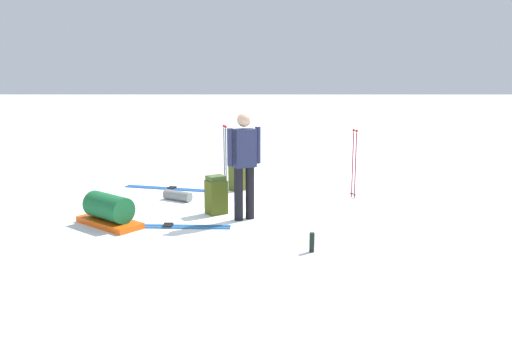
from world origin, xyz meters
TOP-DOWN VIEW (x-y plane):
  - ground_plane at (0.00, 0.00)m, footprint 80.00×80.00m
  - skier_standing at (-0.61, 0.18)m, footprint 0.35×0.52m
  - ski_pair_near at (-1.04, 1.33)m, footprint 0.24×1.90m
  - ski_pair_far at (1.51, 1.68)m, footprint 0.67×1.97m
  - backpack_large_dark at (-0.28, 0.66)m, footprint 0.38×0.40m
  - backpack_bright at (1.44, 0.34)m, footprint 0.41×0.41m
  - ski_poles_planted_near at (0.84, -1.81)m, footprint 0.18×0.10m
  - ski_poles_planted_far at (0.58, 0.56)m, footprint 0.21×0.11m
  - gear_sled at (-0.95, 2.25)m, footprint 1.06×1.16m
  - sleeping_mat_rolled at (0.60, 1.43)m, footprint 0.42×0.57m
  - thermos_bottle at (-2.14, -0.74)m, footprint 0.07×0.07m

SIDE VIEW (x-z plane):
  - ground_plane at x=0.00m, z-range 0.00..0.00m
  - ski_pair_far at x=1.51m, z-range -0.01..0.04m
  - ski_pair_near at x=-1.04m, z-range -0.01..0.04m
  - sleeping_mat_rolled at x=0.60m, z-range 0.00..0.18m
  - thermos_bottle at x=-2.14m, z-range 0.00..0.26m
  - gear_sled at x=-0.95m, z-range -0.02..0.47m
  - backpack_large_dark at x=-0.28m, z-range -0.01..0.64m
  - backpack_bright at x=1.44m, z-range -0.01..0.71m
  - ski_poles_planted_near at x=0.84m, z-range 0.07..1.35m
  - ski_poles_planted_far at x=0.58m, z-range 0.07..1.46m
  - skier_standing at x=-0.61m, z-range 0.10..1.80m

